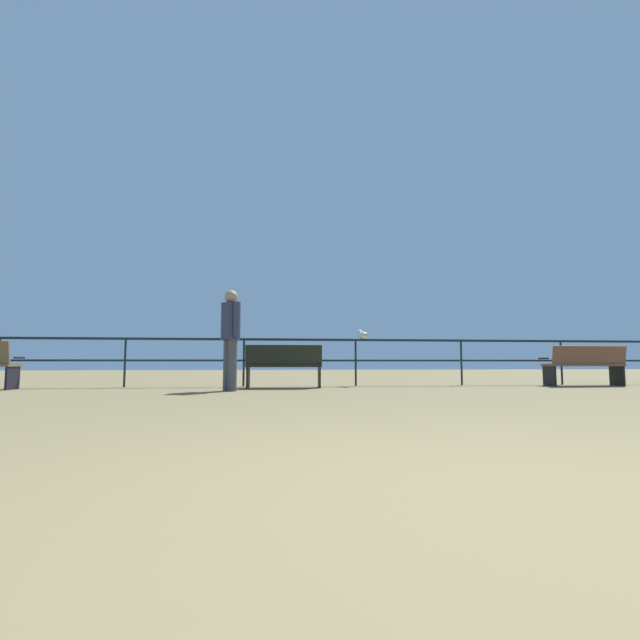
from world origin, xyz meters
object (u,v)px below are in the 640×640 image
(bench_near_left, at_px, (284,364))
(person_by_bench, at_px, (231,333))
(bench_near_right, at_px, (586,363))
(seagull_on_rail, at_px, (362,335))

(bench_near_left, xyz_separation_m, person_by_bench, (-0.99, -0.84, 0.55))
(bench_near_left, xyz_separation_m, bench_near_right, (6.45, -0.00, 0.01))
(person_by_bench, bearing_deg, bench_near_right, 6.43)
(person_by_bench, height_order, seagull_on_rail, person_by_bench)
(bench_near_right, relative_size, seagull_on_rail, 3.85)
(bench_near_left, distance_m, person_by_bench, 1.41)
(bench_near_right, distance_m, seagull_on_rail, 4.81)
(bench_near_right, xyz_separation_m, seagull_on_rail, (-4.72, 0.71, 0.62))
(seagull_on_rail, bearing_deg, person_by_bench, -150.37)
(bench_near_right, relative_size, person_by_bench, 0.95)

